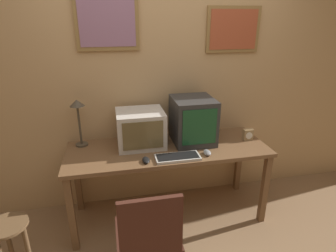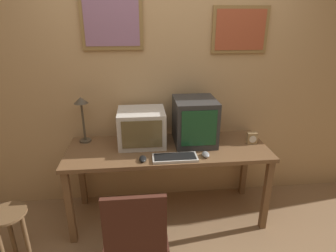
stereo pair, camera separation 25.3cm
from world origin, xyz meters
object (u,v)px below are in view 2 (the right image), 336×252
desk_clock (252,138)px  office_chair (137,244)px  keyboard_main (175,158)px  desk_lamp (82,109)px  side_stool (10,227)px  mouse_near_keyboard (206,154)px  monitor_left (142,127)px  monitor_right (195,121)px  mouse_far_corner (143,159)px

desk_clock → office_chair: office_chair is taller
keyboard_main → desk_lamp: 0.99m
desk_lamp → side_stool: (-0.51, -0.69, -0.73)m
mouse_near_keyboard → office_chair: 0.92m
desk_lamp → office_chair: bearing=-64.2°
monitor_left → monitor_right: size_ratio=1.01×
monitor_left → mouse_near_keyboard: bearing=-31.1°
desk_lamp → desk_clock: bearing=-7.7°
monitor_left → office_chair: bearing=-94.4°
monitor_left → desk_clock: bearing=-6.0°
monitor_right → mouse_far_corner: size_ratio=3.76×
mouse_near_keyboard → desk_clock: (0.50, 0.22, 0.04)m
monitor_left → mouse_near_keyboard: size_ratio=4.14×
monitor_left → mouse_near_keyboard: 0.65m
office_chair → mouse_near_keyboard: bearing=42.5°
mouse_near_keyboard → monitor_right: bearing=98.4°
office_chair → desk_clock: bearing=35.2°
mouse_far_corner → office_chair: 0.68m
monitor_left → desk_clock: monitor_left is taller
monitor_left → desk_clock: size_ratio=3.92×
mouse_far_corner → mouse_near_keyboard: bearing=1.9°
desk_clock → keyboard_main: bearing=-162.9°
monitor_right → mouse_near_keyboard: (0.05, -0.31, -0.20)m
keyboard_main → mouse_far_corner: mouse_far_corner is taller
office_chair → desk_lamp: bearing=115.8°
desk_clock → office_chair: size_ratio=0.13×
monitor_left → side_stool: (-1.06, -0.59, -0.57)m
desk_lamp → mouse_far_corner: bearing=-39.5°
monitor_left → monitor_right: 0.50m
mouse_far_corner → office_chair: (-0.07, -0.54, -0.39)m
monitor_right → keyboard_main: monitor_right is taller
keyboard_main → mouse_near_keyboard: size_ratio=3.67×
mouse_far_corner → desk_clock: 1.07m
keyboard_main → mouse_far_corner: (-0.27, -0.00, 0.00)m
desk_clock → monitor_left: bearing=174.0°
desk_lamp → monitor_left: bearing=-10.8°
keyboard_main → office_chair: 0.75m
keyboard_main → mouse_near_keyboard: bearing=3.4°
monitor_right → desk_clock: 0.57m
keyboard_main → office_chair: bearing=-122.0°
mouse_far_corner → desk_clock: bearing=12.9°
monitor_right → mouse_near_keyboard: 0.37m
mouse_far_corner → office_chair: bearing=-97.1°
desk_clock → desk_lamp: bearing=172.3°
monitor_right → desk_clock: (0.54, -0.09, -0.16)m
desk_lamp → office_chair: (0.48, -1.00, -0.71)m
mouse_near_keyboard → side_stool: mouse_near_keyboard is taller
monitor_left → desk_clock: 1.05m
monitor_right → mouse_far_corner: (-0.50, -0.33, -0.20)m
mouse_near_keyboard → office_chair: office_chair is taller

